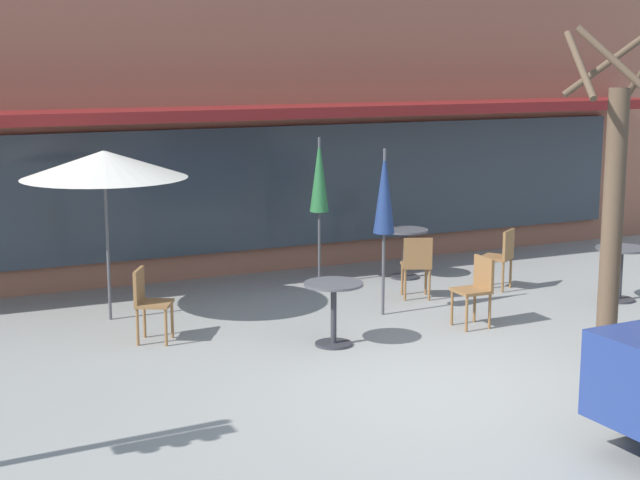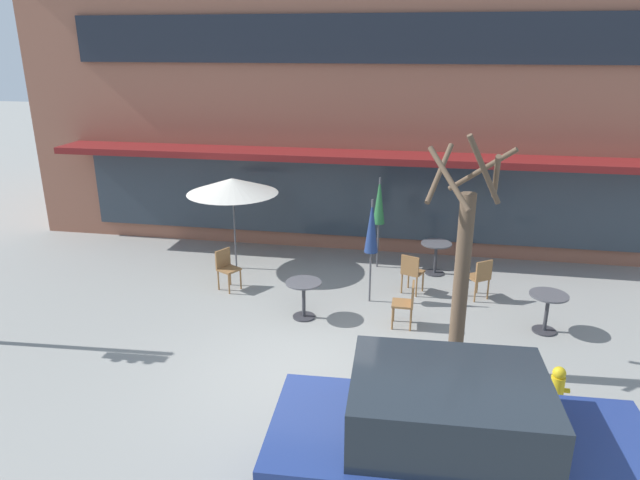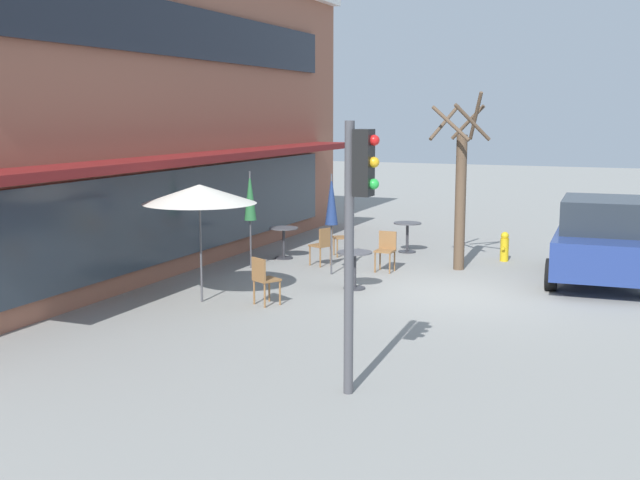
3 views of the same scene
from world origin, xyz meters
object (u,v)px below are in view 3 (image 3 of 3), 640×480
at_px(cafe_table_near_wall, 355,264).
at_px(cafe_chair_1, 323,243).
at_px(patio_umbrella_cream_folded, 250,197).
at_px(parked_sedan, 602,240).
at_px(cafe_table_by_tree, 407,232).
at_px(cafe_chair_2, 386,248).
at_px(cafe_chair_0, 345,235).
at_px(cafe_chair_3, 263,277).
at_px(cafe_table_streetside, 284,238).
at_px(fire_hydrant, 504,246).
at_px(patio_umbrella_green_folded, 331,200).
at_px(street_tree, 461,189).
at_px(patio_umbrella_corner_open, 200,194).
at_px(traffic_light_pole, 357,213).

xyz_separation_m(cafe_table_near_wall, cafe_chair_1, (2.03, 1.52, 0.01)).
xyz_separation_m(patio_umbrella_cream_folded, parked_sedan, (1.47, -7.45, -0.75)).
xyz_separation_m(cafe_table_by_tree, cafe_chair_2, (-2.56, -0.26, 0.01)).
height_order(cafe_chair_0, cafe_chair_3, same).
distance_m(cafe_table_streetside, parked_sedan, 7.27).
xyz_separation_m(patio_umbrella_cream_folded, cafe_chair_0, (2.25, -1.45, -1.10)).
height_order(cafe_table_near_wall, cafe_chair_1, cafe_chair_1).
height_order(cafe_table_streetside, cafe_chair_2, cafe_chair_2).
xyz_separation_m(cafe_table_by_tree, fire_hydrant, (-0.31, -2.49, -0.16)).
relative_size(cafe_table_streetside, patio_umbrella_green_folded, 0.35).
distance_m(cafe_table_streetside, patio_umbrella_green_folded, 2.50).
height_order(cafe_chair_0, street_tree, street_tree).
height_order(patio_umbrella_cream_folded, cafe_chair_0, patio_umbrella_cream_folded).
height_order(cafe_table_near_wall, patio_umbrella_cream_folded, patio_umbrella_cream_folded).
bearing_deg(cafe_table_streetside, cafe_chair_1, -112.97).
xyz_separation_m(cafe_table_near_wall, patio_umbrella_corner_open, (-2.13, 2.26, 1.51)).
bearing_deg(cafe_table_by_tree, cafe_chair_1, 152.94).
relative_size(patio_umbrella_green_folded, parked_sedan, 0.52).
height_order(cafe_chair_3, fire_hydrant, cafe_chair_3).
distance_m(cafe_chair_3, traffic_light_pole, 5.25).
bearing_deg(patio_umbrella_cream_folded, cafe_table_streetside, -7.98).
bearing_deg(patio_umbrella_corner_open, parked_sedan, -54.75).
relative_size(patio_umbrella_cream_folded, cafe_chair_2, 2.47).
relative_size(cafe_chair_0, parked_sedan, 0.21).
bearing_deg(cafe_chair_0, cafe_table_by_tree, -48.66).
bearing_deg(traffic_light_pole, cafe_table_near_wall, 20.13).
relative_size(cafe_table_near_wall, traffic_light_pole, 0.22).
distance_m(cafe_table_streetside, cafe_chair_3, 4.80).
bearing_deg(fire_hydrant, patio_umbrella_green_folded, 133.35).
distance_m(cafe_table_near_wall, patio_umbrella_green_folded, 1.90).
distance_m(cafe_chair_1, parked_sedan, 6.07).
xyz_separation_m(patio_umbrella_green_folded, cafe_chair_0, (2.24, 0.52, -1.10)).
height_order(cafe_table_near_wall, cafe_chair_2, cafe_chair_2).
height_order(cafe_table_by_tree, patio_umbrella_corner_open, patio_umbrella_corner_open).
bearing_deg(cafe_chair_0, traffic_light_pole, -158.59).
distance_m(cafe_chair_3, street_tree, 5.55).
height_order(cafe_chair_0, cafe_chair_2, same).
relative_size(cafe_table_near_wall, cafe_table_by_tree, 1.00).
relative_size(cafe_chair_1, fire_hydrant, 1.26).
bearing_deg(cafe_table_by_tree, traffic_light_pole, -167.19).
bearing_deg(street_tree, cafe_table_by_tree, 44.66).
height_order(cafe_table_streetside, cafe_chair_0, cafe_chair_0).
distance_m(cafe_chair_1, street_tree, 3.36).
height_order(cafe_table_by_tree, patio_umbrella_green_folded, patio_umbrella_green_folded).
xyz_separation_m(cafe_chair_0, cafe_chair_3, (-5.38, -0.43, 0.00)).
bearing_deg(patio_umbrella_green_folded, street_tree, -56.48).
xyz_separation_m(cafe_table_streetside, patio_umbrella_cream_folded, (-1.36, 0.19, 1.11)).
height_order(patio_umbrella_corner_open, cafe_chair_1, patio_umbrella_corner_open).
distance_m(cafe_table_by_tree, cafe_chair_0, 1.68).
bearing_deg(cafe_table_streetside, patio_umbrella_corner_open, -174.00).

